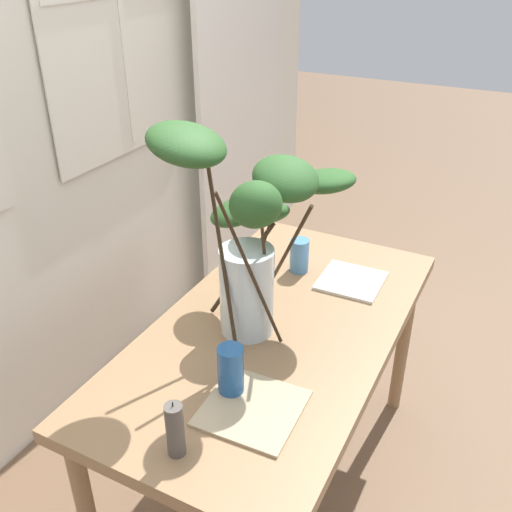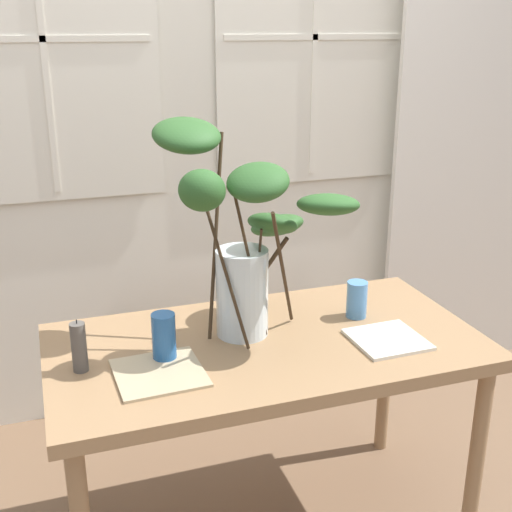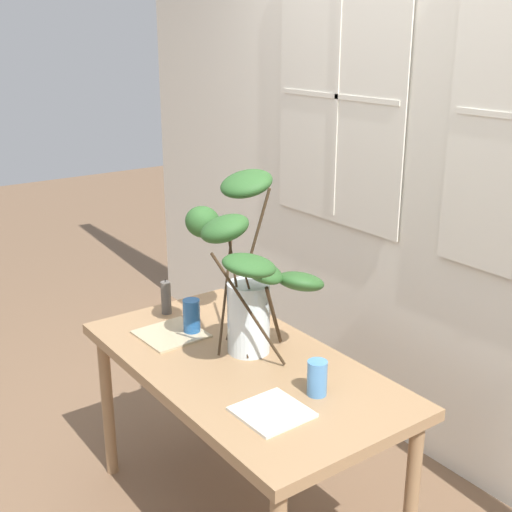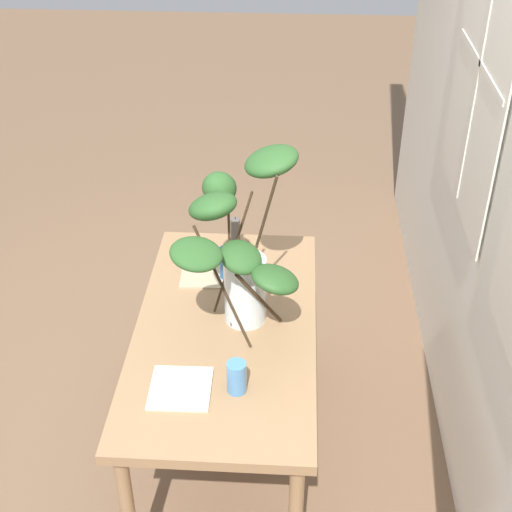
% 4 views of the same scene
% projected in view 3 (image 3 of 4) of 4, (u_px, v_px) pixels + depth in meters
% --- Properties ---
extents(back_wall_with_windows, '(4.78, 0.14, 3.06)m').
position_uv_depth(back_wall_with_windows, '(438.00, 128.00, 2.88)').
color(back_wall_with_windows, silver).
rests_on(back_wall_with_windows, ground).
extents(dining_table, '(1.36, 0.72, 0.74)m').
position_uv_depth(dining_table, '(241.00, 379.00, 2.59)').
color(dining_table, '#93704C').
rests_on(dining_table, ground).
extents(vase_with_branches, '(0.63, 0.53, 0.71)m').
position_uv_depth(vase_with_branches, '(247.00, 271.00, 2.53)').
color(vase_with_branches, silver).
rests_on(vase_with_branches, dining_table).
extents(drinking_glass_blue_left, '(0.07, 0.07, 0.15)m').
position_uv_depth(drinking_glass_blue_left, '(192.00, 317.00, 2.78)').
color(drinking_glass_blue_left, '#235693').
rests_on(drinking_glass_blue_left, dining_table).
extents(drinking_glass_blue_right, '(0.07, 0.07, 0.13)m').
position_uv_depth(drinking_glass_blue_right, '(317.00, 378.00, 2.31)').
color(drinking_glass_blue_right, '#4C84BC').
rests_on(drinking_glass_blue_right, dining_table).
extents(plate_square_left, '(0.26, 0.26, 0.01)m').
position_uv_depth(plate_square_left, '(171.00, 334.00, 2.78)').
color(plate_square_left, tan).
rests_on(plate_square_left, dining_table).
extents(plate_square_right, '(0.22, 0.22, 0.01)m').
position_uv_depth(plate_square_right, '(272.00, 412.00, 2.21)').
color(plate_square_right, silver).
rests_on(plate_square_right, dining_table).
extents(pillar_candle, '(0.04, 0.04, 0.16)m').
position_uv_depth(pillar_candle, '(166.00, 298.00, 2.97)').
color(pillar_candle, '#514C47').
rests_on(pillar_candle, dining_table).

